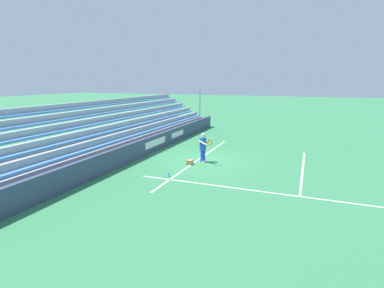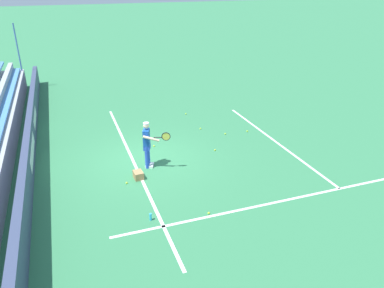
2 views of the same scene
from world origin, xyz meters
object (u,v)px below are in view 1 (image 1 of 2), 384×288
at_px(tennis_player, 203,147).
at_px(tennis_ball_midcourt, 267,149).
at_px(tennis_ball_toward_net, 220,156).
at_px(tennis_ball_far_left, 181,164).
at_px(tennis_ball_on_baseline, 252,164).
at_px(tennis_ball_stray_back, 274,160).
at_px(water_bottle, 169,174).
at_px(tennis_ball_near_player, 262,156).
at_px(ball_box_cardboard, 190,162).
at_px(tennis_ball_by_box, 292,162).
at_px(tennis_ball_far_right, 198,182).

distance_m(tennis_player, tennis_ball_midcourt, 5.74).
bearing_deg(tennis_ball_toward_net, tennis_ball_far_left, -31.89).
xyz_separation_m(tennis_ball_on_baseline, tennis_ball_stray_back, (-1.38, 1.06, 0.00)).
distance_m(tennis_ball_midcourt, water_bottle, 8.84).
relative_size(tennis_player, tennis_ball_near_player, 25.98).
distance_m(tennis_ball_far_left, water_bottle, 2.27).
height_order(ball_box_cardboard, tennis_ball_midcourt, ball_box_cardboard).
xyz_separation_m(tennis_ball_stray_back, tennis_ball_by_box, (0.06, 1.05, 0.00)).
xyz_separation_m(tennis_player, ball_box_cardboard, (0.73, -0.54, -0.76)).
bearing_deg(tennis_ball_far_left, tennis_ball_on_baseline, 109.96).
xyz_separation_m(tennis_ball_far_left, water_bottle, (2.25, 0.27, 0.08)).
height_order(tennis_ball_midcourt, tennis_ball_far_right, same).
distance_m(tennis_ball_toward_net, tennis_ball_far_left, 3.01).
relative_size(tennis_player, tennis_ball_stray_back, 25.98).
relative_size(tennis_ball_toward_net, tennis_ball_far_left, 1.00).
bearing_deg(ball_box_cardboard, water_bottle, -4.10).
xyz_separation_m(tennis_ball_midcourt, tennis_ball_stray_back, (2.99, 0.81, 0.00)).
height_order(ball_box_cardboard, tennis_ball_toward_net, ball_box_cardboard).
bearing_deg(ball_box_cardboard, tennis_ball_on_baseline, 108.90).
distance_m(tennis_player, tennis_ball_near_player, 4.17).
height_order(tennis_ball_midcourt, tennis_ball_by_box, same).
distance_m(tennis_ball_toward_net, water_bottle, 4.98).
xyz_separation_m(ball_box_cardboard, tennis_ball_far_left, (0.23, -0.45, -0.10)).
height_order(tennis_ball_toward_net, water_bottle, water_bottle).
height_order(ball_box_cardboard, tennis_ball_far_right, ball_box_cardboard).
distance_m(tennis_ball_stray_back, tennis_ball_far_left, 5.58).
xyz_separation_m(tennis_ball_on_baseline, water_bottle, (3.62, -3.52, 0.08)).
height_order(ball_box_cardboard, water_bottle, ball_box_cardboard).
bearing_deg(tennis_ball_toward_net, tennis_ball_by_box, 91.84).
relative_size(tennis_ball_toward_net, tennis_ball_stray_back, 1.00).
bearing_deg(tennis_ball_by_box, tennis_player, -70.57).
xyz_separation_m(tennis_ball_near_player, tennis_ball_far_left, (3.68, -4.04, 0.00)).
distance_m(ball_box_cardboard, tennis_ball_toward_net, 2.59).
bearing_deg(ball_box_cardboard, tennis_ball_far_left, -62.72).
bearing_deg(water_bottle, tennis_ball_far_right, 80.48).
distance_m(tennis_ball_on_baseline, tennis_ball_far_left, 4.03).
xyz_separation_m(tennis_player, tennis_ball_on_baseline, (-0.41, 2.80, -0.86)).
height_order(tennis_ball_toward_net, tennis_ball_near_player, same).
relative_size(tennis_ball_near_player, tennis_ball_far_left, 1.00).
bearing_deg(tennis_player, tennis_ball_near_player, 131.66).
xyz_separation_m(ball_box_cardboard, tennis_ball_by_box, (-2.46, 5.45, -0.10)).
bearing_deg(tennis_ball_near_player, tennis_ball_far_left, -47.69).
xyz_separation_m(ball_box_cardboard, tennis_ball_midcourt, (-5.51, 3.59, -0.10)).
height_order(tennis_ball_toward_net, tennis_ball_far_left, same).
xyz_separation_m(tennis_ball_midcourt, tennis_ball_far_right, (8.28, -2.09, 0.00)).
relative_size(tennis_ball_near_player, water_bottle, 0.30).
xyz_separation_m(tennis_player, tennis_ball_by_box, (-1.73, 4.91, -0.86)).
height_order(tennis_ball_toward_net, tennis_ball_stray_back, same).
bearing_deg(ball_box_cardboard, tennis_ball_by_box, 114.32).
xyz_separation_m(tennis_ball_midcourt, water_bottle, (7.99, -3.77, 0.08)).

